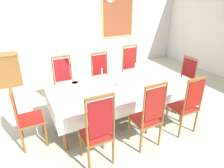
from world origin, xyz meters
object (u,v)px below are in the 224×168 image
at_px(chair_north_a, 65,83).
at_px(chair_head_west, 26,116).
at_px(chair_south_a, 98,130).
at_px(chair_north_c, 132,70).
at_px(chair_south_b, 148,115).
at_px(chair_north_b, 102,77).
at_px(candlestick_west, 102,80).
at_px(framed_painting, 118,15).
at_px(spoon_secondary, 69,84).
at_px(soup_tureen, 120,79).
at_px(chair_south_c, 186,104).
at_px(candlestick_east, 135,74).
at_px(bowl_near_right, 75,83).
at_px(chair_head_east, 184,79).
at_px(bowl_near_left, 91,100).
at_px(spoon_primary, 84,102).
at_px(dining_table, 119,88).

bearing_deg(chair_north_a, chair_head_west, 46.30).
xyz_separation_m(chair_south_a, chair_north_c, (1.71, 1.84, 0.00)).
xyz_separation_m(chair_south_b, chair_north_b, (0.00, 1.84, -0.02)).
distance_m(candlestick_west, framed_painting, 3.75).
height_order(chair_north_b, chair_head_west, chair_north_b).
height_order(chair_north_a, chair_north_c, chair_north_c).
height_order(chair_south_b, spoon_secondary, chair_south_b).
relative_size(chair_north_a, soup_tureen, 4.46).
height_order(chair_south_c, candlestick_west, candlestick_west).
xyz_separation_m(chair_south_c, spoon_secondary, (-1.74, 1.33, 0.20)).
xyz_separation_m(chair_north_a, candlestick_east, (1.20, -0.92, 0.34)).
relative_size(chair_south_c, bowl_near_right, 7.27).
relative_size(chair_south_a, chair_head_east, 1.14).
bearing_deg(candlestick_west, chair_north_b, 66.91).
bearing_deg(bowl_near_left, chair_head_east, 8.92).
distance_m(chair_north_b, spoon_secondary, 1.05).
bearing_deg(chair_south_b, candlestick_east, 70.84).
bearing_deg(spoon_secondary, spoon_primary, -90.09).
bearing_deg(candlestick_east, bowl_near_right, 160.78).
bearing_deg(chair_head_west, bowl_near_right, 112.03).
distance_m(chair_south_a, chair_south_c, 1.71).
bearing_deg(chair_head_east, spoon_secondary, 80.89).
xyz_separation_m(chair_head_west, bowl_near_right, (0.96, 0.39, 0.24)).
distance_m(chair_south_c, chair_head_west, 2.74).
height_order(candlestick_east, spoon_primary, candlestick_east).
relative_size(dining_table, chair_north_c, 2.14).
distance_m(chair_south_b, soup_tureen, 0.96).
distance_m(chair_north_a, chair_head_west, 1.27).
bearing_deg(chair_south_c, framed_painting, 79.38).
xyz_separation_m(dining_table, soup_tureen, (0.02, -0.00, 0.18)).
bearing_deg(chair_north_c, candlestick_east, 60.99).
distance_m(chair_head_west, spoon_secondary, 0.97).
xyz_separation_m(chair_south_b, candlestick_west, (-0.39, 0.92, 0.33)).
relative_size(chair_south_a, chair_north_b, 1.07).
bearing_deg(chair_head_east, chair_north_a, 70.24).
distance_m(chair_south_a, chair_head_east, 2.72).
bearing_deg(chair_head_east, chair_south_c, 137.09).
bearing_deg(chair_north_b, bowl_near_right, 33.66).
distance_m(chair_south_b, chair_head_east, 1.92).
xyz_separation_m(chair_north_c, spoon_primary, (-1.70, -1.28, 0.17)).
xyz_separation_m(dining_table, chair_south_c, (0.87, -0.92, -0.12)).
bearing_deg(chair_south_a, spoon_primary, 88.96).
xyz_separation_m(chair_head_east, bowl_near_right, (-2.48, 0.39, 0.24)).
relative_size(bowl_near_right, spoon_primary, 0.90).
bearing_deg(chair_south_a, bowl_near_left, 77.16).
distance_m(chair_head_east, spoon_primary, 2.58).
xyz_separation_m(chair_south_c, bowl_near_left, (-1.58, 0.53, 0.21)).
relative_size(chair_north_b, soup_tureen, 4.34).
distance_m(dining_table, candlestick_west, 0.43).
xyz_separation_m(chair_north_c, bowl_near_left, (-1.58, -1.30, 0.18)).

